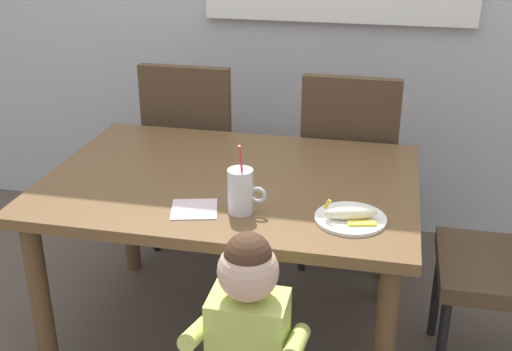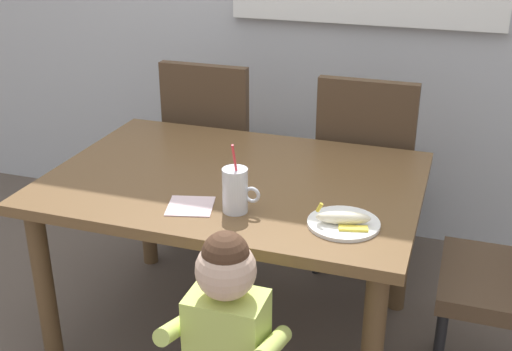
# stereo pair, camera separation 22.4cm
# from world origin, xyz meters

# --- Properties ---
(ground_plane) EXTENTS (24.00, 24.00, 0.00)m
(ground_plane) POSITION_xyz_m (0.00, 0.00, 0.00)
(ground_plane) COLOR brown
(dining_table) EXTENTS (1.35, 0.96, 0.70)m
(dining_table) POSITION_xyz_m (0.00, 0.00, 0.61)
(dining_table) COLOR brown
(dining_table) RESTS_ON ground
(dining_chair_left) EXTENTS (0.44, 0.44, 0.96)m
(dining_chair_left) POSITION_xyz_m (-0.36, 0.69, 0.54)
(dining_chair_left) COLOR #4C3826
(dining_chair_left) RESTS_ON ground
(dining_chair_right) EXTENTS (0.44, 0.44, 0.96)m
(dining_chair_right) POSITION_xyz_m (0.39, 0.66, 0.54)
(dining_chair_right) COLOR #4C3826
(dining_chair_right) RESTS_ON ground
(toddler_standing) EXTENTS (0.33, 0.24, 0.84)m
(toddler_standing) POSITION_xyz_m (0.21, -0.64, 0.53)
(toddler_standing) COLOR #3F4760
(toddler_standing) RESTS_ON ground
(milk_cup) EXTENTS (0.13, 0.09, 0.25)m
(milk_cup) POSITION_xyz_m (0.10, -0.26, 0.77)
(milk_cup) COLOR silver
(milk_cup) RESTS_ON dining_table
(snack_plate) EXTENTS (0.23, 0.23, 0.01)m
(snack_plate) POSITION_xyz_m (0.46, -0.25, 0.71)
(snack_plate) COLOR white
(snack_plate) RESTS_ON dining_table
(peeled_banana) EXTENTS (0.18, 0.12, 0.07)m
(peeled_banana) POSITION_xyz_m (0.46, -0.26, 0.73)
(peeled_banana) COLOR #F4EAC6
(peeled_banana) RESTS_ON snack_plate
(paper_napkin) EXTENTS (0.18, 0.18, 0.00)m
(paper_napkin) POSITION_xyz_m (-0.05, -0.28, 0.71)
(paper_napkin) COLOR silver
(paper_napkin) RESTS_ON dining_table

